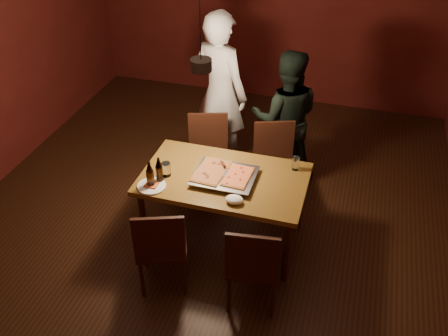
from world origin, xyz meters
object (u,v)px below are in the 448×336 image
(chair_near_right, at_px, (253,260))
(pendant_lamp, at_px, (201,64))
(dining_table, at_px, (224,183))
(beer_bottle_a, at_px, (150,175))
(chair_far_right, at_px, (274,157))
(beer_bottle_b, at_px, (159,170))
(plate_slice, at_px, (152,186))
(diner_white, at_px, (220,93))
(chair_near_left, at_px, (161,242))
(diner_dark, at_px, (285,118))
(chair_far_left, at_px, (208,148))
(pizza_tray, at_px, (225,177))

(chair_near_right, bearing_deg, pendant_lamp, 121.08)
(dining_table, bearing_deg, beer_bottle_a, -151.06)
(pendant_lamp, bearing_deg, chair_far_right, 48.14)
(beer_bottle_b, xyz_separation_m, plate_slice, (-0.04, -0.10, -0.11))
(beer_bottle_a, distance_m, diner_white, 1.59)
(chair_near_left, height_order, diner_dark, diner_dark)
(dining_table, relative_size, chair_far_right, 2.79)
(diner_dark, bearing_deg, chair_near_left, 60.20)
(dining_table, distance_m, pendant_lamp, 1.12)
(beer_bottle_b, bearing_deg, pendant_lamp, 51.15)
(diner_white, bearing_deg, beer_bottle_b, 106.66)
(pendant_lamp, bearing_deg, chair_near_right, -51.56)
(chair_near_right, height_order, plate_slice, chair_near_right)
(dining_table, height_order, diner_white, diner_white)
(beer_bottle_a, bearing_deg, chair_far_left, 79.96)
(dining_table, height_order, chair_near_right, chair_near_right)
(chair_far_left, xyz_separation_m, diner_white, (-0.02, 0.52, 0.39))
(chair_near_right, height_order, beer_bottle_a, beer_bottle_a)
(chair_near_left, relative_size, plate_slice, 2.11)
(dining_table, height_order, plate_slice, plate_slice)
(pendant_lamp, bearing_deg, diner_white, 98.81)
(beer_bottle_a, xyz_separation_m, diner_white, (0.17, 1.58, 0.05))
(chair_far_left, xyz_separation_m, diner_dark, (0.73, 0.46, 0.23))
(chair_near_left, xyz_separation_m, diner_white, (-0.08, 2.01, 0.39))
(plate_slice, bearing_deg, dining_table, 29.19)
(pendant_lamp, bearing_deg, dining_table, -30.69)
(dining_table, bearing_deg, chair_far_right, 67.26)
(diner_white, bearing_deg, chair_near_right, 134.87)
(dining_table, distance_m, beer_bottle_b, 0.61)
(chair_far_right, relative_size, diner_white, 0.29)
(dining_table, xyz_separation_m, pizza_tray, (0.01, -0.03, 0.10))
(pizza_tray, bearing_deg, diner_dark, 72.00)
(dining_table, bearing_deg, chair_near_right, -58.13)
(pizza_tray, xyz_separation_m, diner_white, (-0.43, 1.29, 0.16))
(chair_far_right, relative_size, beer_bottle_b, 2.17)
(chair_near_right, height_order, beer_bottle_b, beer_bottle_b)
(chair_far_left, bearing_deg, beer_bottle_b, 63.75)
(chair_near_left, bearing_deg, pendant_lamp, 64.12)
(chair_far_left, distance_m, diner_dark, 0.89)
(chair_far_right, distance_m, diner_white, 0.97)
(chair_far_left, height_order, chair_near_left, same)
(plate_slice, bearing_deg, beer_bottle_a, 172.22)
(pizza_tray, height_order, diner_white, diner_white)
(chair_near_right, relative_size, pendant_lamp, 0.44)
(chair_far_right, distance_m, pendant_lamp, 1.48)
(chair_near_right, xyz_separation_m, pizza_tray, (-0.44, 0.70, 0.24))
(chair_far_left, bearing_deg, plate_slice, 62.35)
(plate_slice, bearing_deg, beer_bottle_b, 67.29)
(chair_far_left, xyz_separation_m, chair_far_right, (0.71, 0.03, 0.00))
(chair_far_right, xyz_separation_m, chair_near_right, (0.13, -1.50, 0.00))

